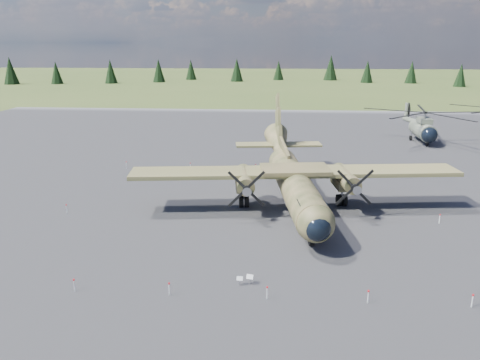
{
  "coord_description": "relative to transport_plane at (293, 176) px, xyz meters",
  "views": [
    {
      "loc": [
        2.28,
        -38.69,
        14.92
      ],
      "look_at": [
        -0.83,
        2.0,
        2.92
      ],
      "focal_mm": 35.0,
      "sensor_mm": 36.0,
      "label": 1
    }
  ],
  "objects": [
    {
      "name": "apron",
      "position": [
        -4.02,
        6.03,
        -2.85
      ],
      "size": [
        120.0,
        120.0,
        0.04
      ],
      "primitive_type": "cube",
      "color": "#5E5D62",
      "rests_on": "ground"
    },
    {
      "name": "barrier_fence",
      "position": [
        -4.49,
        -4.05,
        -2.34
      ],
      "size": [
        33.12,
        29.62,
        0.85
      ],
      "color": "silver",
      "rests_on": "ground"
    },
    {
      "name": "treeline",
      "position": [
        -5.03,
        -12.26,
        1.89
      ],
      "size": [
        331.0,
        332.14,
        10.91
      ],
      "color": "black",
      "rests_on": "ground"
    },
    {
      "name": "ground",
      "position": [
        -4.02,
        -3.97,
        -2.85
      ],
      "size": [
        500.0,
        500.0,
        0.0
      ],
      "primitive_type": "plane",
      "color": "#4A5526",
      "rests_on": "ground"
    },
    {
      "name": "info_placard_left",
      "position": [
        -3.81,
        -15.91,
        -2.43
      ],
      "size": [
        0.4,
        0.19,
        0.62
      ],
      "rotation": [
        0.0,
        0.0,
        -0.05
      ],
      "color": "gray",
      "rests_on": "ground"
    },
    {
      "name": "transport_plane",
      "position": [
        0.0,
        0.0,
        0.0
      ],
      "size": [
        30.15,
        27.24,
        9.92
      ],
      "rotation": [
        0.0,
        0.0,
        0.12
      ],
      "color": "#3E4224",
      "rests_on": "ground"
    },
    {
      "name": "helicopter_near",
      "position": [
        21.06,
        31.09,
        0.58
      ],
      "size": [
        19.51,
        22.71,
        4.84
      ],
      "rotation": [
        0.0,
        0.0,
        -0.03
      ],
      "color": "slate",
      "rests_on": "ground"
    },
    {
      "name": "info_placard_right",
      "position": [
        -3.17,
        -15.73,
        -2.39
      ],
      "size": [
        0.47,
        0.29,
        0.69
      ],
      "rotation": [
        0.0,
        0.0,
        -0.26
      ],
      "color": "gray",
      "rests_on": "ground"
    }
  ]
}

